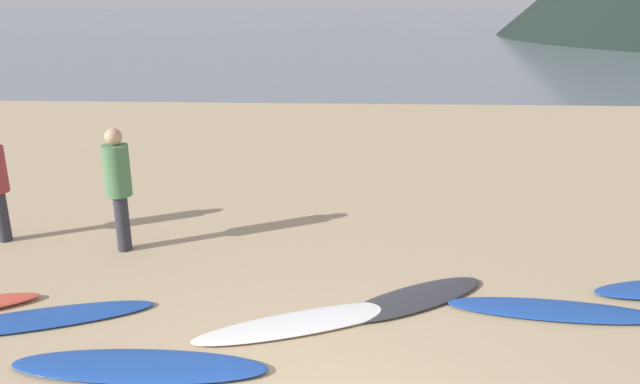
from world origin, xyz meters
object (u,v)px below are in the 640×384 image
at_px(surfboard_2, 139,366).
at_px(surfboard_3, 305,322).
at_px(surfboard_4, 414,298).
at_px(person_1, 118,180).
at_px(surfboard_1, 36,319).
at_px(surfboard_5, 555,310).

relative_size(surfboard_2, surfboard_3, 1.00).
bearing_deg(surfboard_4, person_1, 128.11).
height_order(surfboard_1, surfboard_3, surfboard_3).
bearing_deg(surfboard_3, person_1, 122.14).
xyz_separation_m(surfboard_1, surfboard_3, (2.96, 0.07, 0.01)).
bearing_deg(person_1, surfboard_3, -59.11).
bearing_deg(surfboard_4, surfboard_2, 175.17).
height_order(surfboard_3, surfboard_4, surfboard_3).
relative_size(surfboard_3, person_1, 1.43).
relative_size(surfboard_1, surfboard_4, 1.26).
bearing_deg(surfboard_4, surfboard_1, 155.83).
bearing_deg(person_1, surfboard_5, -38.89).
bearing_deg(surfboard_1, surfboard_5, -14.71).
relative_size(surfboard_1, person_1, 1.45).
bearing_deg(surfboard_5, surfboard_2, -157.17).
bearing_deg(person_1, surfboard_4, -41.98).
height_order(surfboard_1, surfboard_2, surfboard_2).
relative_size(surfboard_2, surfboard_4, 1.25).
xyz_separation_m(surfboard_1, surfboard_5, (5.76, 0.48, 0.00)).
relative_size(surfboard_1, surfboard_5, 1.06).
height_order(surfboard_1, surfboard_5, surfboard_5).
bearing_deg(surfboard_2, surfboard_4, 28.15).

